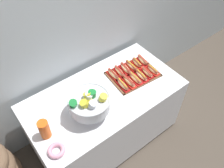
% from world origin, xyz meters
% --- Properties ---
extents(ground_plane, '(10.00, 10.00, 0.00)m').
position_xyz_m(ground_plane, '(0.00, 0.00, 0.00)').
color(ground_plane, '#4C4238').
extents(back_wall, '(6.00, 0.10, 2.60)m').
position_xyz_m(back_wall, '(0.00, 0.51, 1.30)').
color(back_wall, '#B2BCC1').
rests_on(back_wall, ground_plane).
extents(buffet_table, '(1.52, 0.79, 0.77)m').
position_xyz_m(buffet_table, '(0.00, 0.00, 0.41)').
color(buffet_table, silver).
rests_on(buffet_table, ground_plane).
extents(serving_tray, '(0.51, 0.40, 0.01)m').
position_xyz_m(serving_tray, '(0.39, 0.03, 0.78)').
color(serving_tray, brown).
rests_on(serving_tray, buffet_table).
extents(hot_dog_0, '(0.07, 0.19, 0.06)m').
position_xyz_m(hot_dog_0, '(0.19, -0.04, 0.81)').
color(hot_dog_0, '#B21414').
rests_on(hot_dog_0, serving_tray).
extents(hot_dog_1, '(0.07, 0.19, 0.06)m').
position_xyz_m(hot_dog_1, '(0.27, -0.05, 0.81)').
color(hot_dog_1, red).
rests_on(hot_dog_1, serving_tray).
extents(hot_dog_2, '(0.08, 0.18, 0.06)m').
position_xyz_m(hot_dog_2, '(0.34, -0.05, 0.81)').
color(hot_dog_2, red).
rests_on(hot_dog_2, serving_tray).
extents(hot_dog_3, '(0.08, 0.19, 0.06)m').
position_xyz_m(hot_dog_3, '(0.42, -0.06, 0.81)').
color(hot_dog_3, '#B21414').
rests_on(hot_dog_3, serving_tray).
extents(hot_dog_4, '(0.08, 0.17, 0.06)m').
position_xyz_m(hot_dog_4, '(0.49, -0.06, 0.81)').
color(hot_dog_4, '#B21414').
rests_on(hot_dog_4, serving_tray).
extents(hot_dog_5, '(0.07, 0.17, 0.06)m').
position_xyz_m(hot_dog_5, '(0.57, -0.07, 0.81)').
color(hot_dog_5, red).
rests_on(hot_dog_5, serving_tray).
extents(hot_dog_6, '(0.06, 0.18, 0.06)m').
position_xyz_m(hot_dog_6, '(0.21, 0.12, 0.81)').
color(hot_dog_6, red).
rests_on(hot_dog_6, serving_tray).
extents(hot_dog_7, '(0.08, 0.18, 0.06)m').
position_xyz_m(hot_dog_7, '(0.28, 0.12, 0.81)').
color(hot_dog_7, '#B21414').
rests_on(hot_dog_7, serving_tray).
extents(hot_dog_8, '(0.09, 0.19, 0.06)m').
position_xyz_m(hot_dog_8, '(0.36, 0.11, 0.81)').
color(hot_dog_8, red).
rests_on(hot_dog_8, serving_tray).
extents(hot_dog_9, '(0.06, 0.17, 0.06)m').
position_xyz_m(hot_dog_9, '(0.43, 0.11, 0.81)').
color(hot_dog_9, red).
rests_on(hot_dog_9, serving_tray).
extents(hot_dog_10, '(0.08, 0.16, 0.06)m').
position_xyz_m(hot_dog_10, '(0.50, 0.10, 0.81)').
color(hot_dog_10, red).
rests_on(hot_dog_10, serving_tray).
extents(hot_dog_11, '(0.09, 0.18, 0.06)m').
position_xyz_m(hot_dog_11, '(0.58, 0.09, 0.81)').
color(hot_dog_11, '#B21414').
rests_on(hot_dog_11, serving_tray).
extents(punch_bowl, '(0.36, 0.36, 0.27)m').
position_xyz_m(punch_bowl, '(-0.23, -0.11, 0.92)').
color(punch_bowl, silver).
rests_on(punch_bowl, buffet_table).
extents(cup_stack, '(0.09, 0.09, 0.18)m').
position_xyz_m(cup_stack, '(-0.64, -0.07, 0.86)').
color(cup_stack, '#EA5B19').
rests_on(cup_stack, buffet_table).
extents(donut, '(0.14, 0.14, 0.04)m').
position_xyz_m(donut, '(-0.64, -0.25, 0.79)').
color(donut, pink).
rests_on(donut, buffet_table).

